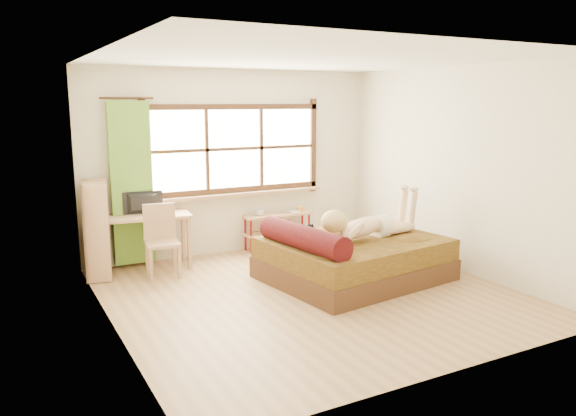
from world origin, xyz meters
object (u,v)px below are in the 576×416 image
kitten (302,233)px  chair (161,236)px  desk (145,222)px  bookshelf (97,230)px  woman (367,214)px  pipe_shelf (278,223)px  bed (351,257)px

kitten → chair: size_ratio=0.34×
desk → bookshelf: size_ratio=1.00×
woman → pipe_shelf: bearing=91.8°
kitten → desk: 2.20m
kitten → pipe_shelf: kitten is taller
pipe_shelf → bed: bearing=-86.1°
bed → pipe_shelf: 1.83m
bed → desk: bearing=134.4°
bed → kitten: bed is taller
pipe_shelf → kitten: bearing=-107.6°
bookshelf → chair: bearing=-8.5°
pipe_shelf → bookshelf: 2.74m
woman → bookshelf: (-3.02, 1.64, -0.21)m
bed → kitten: size_ratio=7.31×
pipe_shelf → bookshelf: bearing=-174.7°
bookshelf → desk: bearing=19.8°
chair → pipe_shelf: bearing=20.8°
chair → bookshelf: 0.81m
kitten → bookshelf: (-2.15, 1.49, -0.02)m
bed → desk: bed is taller
bed → bookshelf: bookshelf is taller
desk → bookshelf: bookshelf is taller
woman → desk: (-2.38, 1.75, -0.20)m
chair → kitten: bearing=-34.4°
woman → kitten: woman is taller
bookshelf → woman: bearing=-17.9°
woman → kitten: (-0.87, 0.15, -0.19)m
desk → chair: 0.40m
chair → woman: bearing=-24.4°
bookshelf → pipe_shelf: bearing=15.3°
bed → bookshelf: size_ratio=1.86×
kitten → bookshelf: bookshelf is taller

